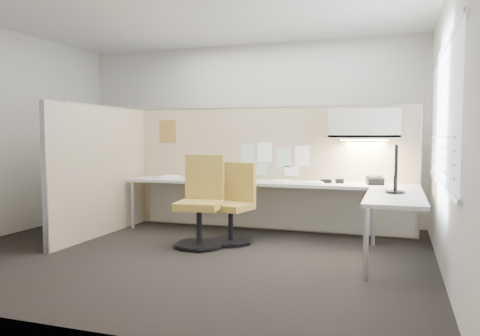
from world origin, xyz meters
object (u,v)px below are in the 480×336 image
(chair_right, at_px, (234,206))
(chair_left, at_px, (201,204))
(desk, at_px, (287,193))
(monitor, at_px, (396,166))
(phone, at_px, (375,181))

(chair_right, bearing_deg, chair_left, -122.88)
(desk, bearing_deg, monitor, -26.55)
(desk, xyz_separation_m, chair_left, (-0.90, -0.78, -0.09))
(phone, bearing_deg, chair_right, -173.19)
(chair_right, distance_m, monitor, 2.04)
(monitor, xyz_separation_m, phone, (-0.26, 0.86, -0.25))
(desk, bearing_deg, chair_left, -138.95)
(chair_right, distance_m, phone, 1.84)
(desk, distance_m, phone, 1.14)
(chair_left, bearing_deg, phone, 18.39)
(desk, relative_size, chair_left, 3.63)
(chair_left, bearing_deg, chair_right, 36.54)
(monitor, bearing_deg, chair_left, 91.70)
(desk, distance_m, chair_right, 0.76)
(chair_left, relative_size, chair_right, 1.10)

